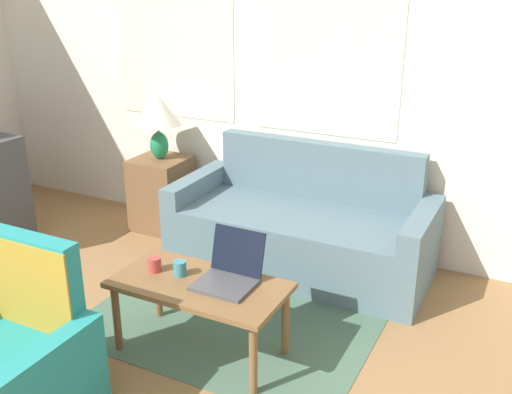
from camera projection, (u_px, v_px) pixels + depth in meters
wall_back at (256, 73)px, 4.59m from camera, size 6.24×0.06×2.60m
rug at (250, 302)px, 3.94m from camera, size 1.74×1.77×0.01m
couch at (303, 230)px, 4.36m from camera, size 1.85×0.81×0.87m
side_table at (162, 193)px, 4.99m from camera, size 0.42×0.42×0.61m
table_lamp at (157, 113)px, 4.75m from camera, size 0.37×0.37×0.54m
coffee_table at (200, 292)px, 3.30m from camera, size 0.97×0.50×0.44m
laptop at (229, 272)px, 3.27m from camera, size 0.31×0.33×0.27m
cup_navy at (180, 268)px, 3.35m from camera, size 0.07×0.07×0.09m
cup_yellow at (155, 264)px, 3.39m from camera, size 0.08×0.08×0.08m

